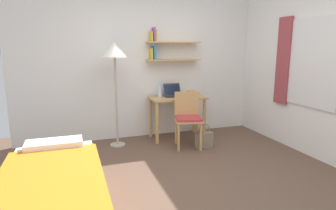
# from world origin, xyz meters

# --- Properties ---
(ground_plane) EXTENTS (5.28, 5.28, 0.00)m
(ground_plane) POSITION_xyz_m (0.00, 0.00, 0.00)
(ground_plane) COLOR brown
(wall_back) EXTENTS (4.40, 0.27, 2.60)m
(wall_back) POSITION_xyz_m (0.01, 2.02, 1.31)
(wall_back) COLOR white
(wall_back) RESTS_ON ground_plane
(wall_right) EXTENTS (0.10, 4.40, 2.60)m
(wall_right) POSITION_xyz_m (2.02, 0.03, 1.30)
(wall_right) COLOR white
(wall_right) RESTS_ON ground_plane
(bed) EXTENTS (0.88, 1.92, 0.54)m
(bed) POSITION_xyz_m (-1.47, -0.27, 0.24)
(bed) COLOR tan
(bed) RESTS_ON ground_plane
(desk) EXTENTS (0.95, 0.51, 0.73)m
(desk) POSITION_xyz_m (0.47, 1.70, 0.58)
(desk) COLOR tan
(desk) RESTS_ON ground_plane
(desk_chair) EXTENTS (0.50, 0.50, 0.87)m
(desk_chair) POSITION_xyz_m (0.47, 1.22, 0.49)
(desk_chair) COLOR tan
(desk_chair) RESTS_ON ground_plane
(standing_lamp) EXTENTS (0.42, 0.42, 1.64)m
(standing_lamp) POSITION_xyz_m (-0.59, 1.61, 1.45)
(standing_lamp) COLOR #B2A893
(standing_lamp) RESTS_ON ground_plane
(laptop) EXTENTS (0.31, 0.24, 0.22)m
(laptop) POSITION_xyz_m (0.42, 1.78, 0.78)
(laptop) COLOR #2D2D33
(laptop) RESTS_ON desk
(water_bottle) EXTENTS (0.07, 0.07, 0.21)m
(water_bottle) POSITION_xyz_m (0.17, 1.74, 0.84)
(water_bottle) COLOR silver
(water_bottle) RESTS_ON desk
(book_stack) EXTENTS (0.19, 0.24, 0.09)m
(book_stack) POSITION_xyz_m (0.75, 1.67, 0.77)
(book_stack) COLOR #4CA856
(book_stack) RESTS_ON desk
(handbag) EXTENTS (0.27, 0.11, 0.39)m
(handbag) POSITION_xyz_m (0.69, 1.07, 0.14)
(handbag) COLOR gray
(handbag) RESTS_ON ground_plane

